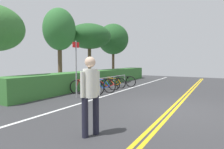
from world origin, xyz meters
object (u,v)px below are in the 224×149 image
(bicycle_2, at_px, (105,84))
(bicycle_3, at_px, (114,83))
(tree_mid, at_px, (59,30))
(pedestrian, at_px, (90,90))
(tree_extra, at_px, (113,39))
(bicycle_0, at_px, (87,87))
(sign_post_near, at_px, (76,64))
(tree_far_right, at_px, (89,37))
(bicycle_1, at_px, (101,85))
(bicycle_4, at_px, (123,81))
(bike_rack, at_px, (107,80))

(bicycle_2, distance_m, bicycle_3, 0.92)
(bicycle_2, distance_m, tree_mid, 4.87)
(pedestrian, xyz_separation_m, tree_extra, (12.15, 6.28, 2.69))
(bicycle_0, distance_m, sign_post_near, 1.47)
(bicycle_2, bearing_deg, tree_far_right, 48.77)
(sign_post_near, bearing_deg, bicycle_0, 6.89)
(bicycle_2, height_order, bicycle_3, bicycle_2)
(bicycle_1, relative_size, bicycle_4, 1.04)
(pedestrian, distance_m, tree_far_right, 11.00)
(bike_rack, relative_size, bicycle_0, 2.59)
(sign_post_near, xyz_separation_m, tree_far_right, (5.39, 3.26, 2.03))
(pedestrian, bearing_deg, bicycle_4, 21.50)
(bicycle_1, height_order, tree_mid, tree_mid)
(bike_rack, bearing_deg, bicycle_2, 121.62)
(bike_rack, relative_size, pedestrian, 2.65)
(bicycle_3, height_order, tree_extra, tree_extra)
(bicycle_1, bearing_deg, bicycle_0, 169.26)
(bicycle_4, relative_size, pedestrian, 1.04)
(bicycle_2, height_order, tree_far_right, tree_far_right)
(tree_mid, height_order, tree_extra, tree_extra)
(bicycle_1, relative_size, tree_mid, 0.37)
(bicycle_1, bearing_deg, tree_far_right, 43.49)
(sign_post_near, xyz_separation_m, tree_mid, (2.63, 3.65, 2.19))
(tree_far_right, distance_m, tree_extra, 3.57)
(bicycle_1, height_order, bicycle_4, bicycle_1)
(bicycle_1, relative_size, bicycle_3, 1.14)
(bike_rack, relative_size, bicycle_2, 2.69)
(bicycle_2, height_order, bicycle_4, bicycle_4)
(bicycle_4, bearing_deg, bicycle_3, 170.41)
(sign_post_near, bearing_deg, tree_extra, 19.37)
(bicycle_0, relative_size, bicycle_1, 0.95)
(bike_rack, height_order, bicycle_1, bicycle_1)
(bike_rack, distance_m, sign_post_near, 2.89)
(bicycle_4, bearing_deg, bike_rack, 177.02)
(tree_mid, bearing_deg, bicycle_3, -75.34)
(bicycle_1, distance_m, tree_mid, 5.05)
(bicycle_1, height_order, sign_post_near, sign_post_near)
(bicycle_0, height_order, bicycle_2, bicycle_0)
(sign_post_near, height_order, tree_extra, tree_extra)
(sign_post_near, bearing_deg, pedestrian, -135.55)
(bicycle_2, xyz_separation_m, tree_extra, (6.31, 3.01, 3.36))
(tree_extra, bearing_deg, bicycle_3, -150.40)
(bicycle_1, distance_m, bicycle_3, 1.70)
(bicycle_1, xyz_separation_m, tree_mid, (0.76, 3.73, 3.33))
(bicycle_1, relative_size, bicycle_2, 1.09)
(tree_mid, height_order, tree_far_right, tree_mid)
(bike_rack, distance_m, pedestrian, 6.71)
(tree_extra, bearing_deg, pedestrian, -152.67)
(pedestrian, height_order, sign_post_near, sign_post_near)
(bicycle_2, xyz_separation_m, pedestrian, (-5.84, -3.26, 0.67))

